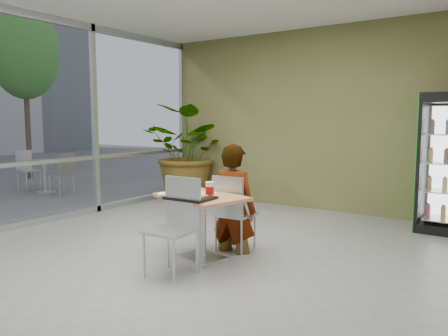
{
  "coord_description": "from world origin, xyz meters",
  "views": [
    {
      "loc": [
        3.09,
        -3.81,
        1.61
      ],
      "look_at": [
        0.03,
        0.68,
        1.0
      ],
      "focal_mm": 35.0,
      "sensor_mm": 36.0,
      "label": 1
    }
  ],
  "objects_px": {
    "soda_cup": "(210,190)",
    "potted_plant": "(190,152)",
    "seated_woman": "(233,210)",
    "cafeteria_tray": "(190,198)",
    "dining_table": "(202,214)",
    "chair_far": "(232,207)",
    "chair_near": "(177,218)"
  },
  "relations": [
    {
      "from": "chair_near",
      "to": "seated_woman",
      "type": "xyz_separation_m",
      "value": [
        0.05,
        1.0,
        -0.08
      ]
    },
    {
      "from": "seated_woman",
      "to": "chair_near",
      "type": "bearing_deg",
      "value": 83.44
    },
    {
      "from": "cafeteria_tray",
      "to": "potted_plant",
      "type": "relative_size",
      "value": 0.26
    },
    {
      "from": "chair_far",
      "to": "cafeteria_tray",
      "type": "relative_size",
      "value": 1.91
    },
    {
      "from": "dining_table",
      "to": "chair_near",
      "type": "height_order",
      "value": "chair_near"
    },
    {
      "from": "chair_far",
      "to": "chair_near",
      "type": "height_order",
      "value": "chair_near"
    },
    {
      "from": "cafeteria_tray",
      "to": "dining_table",
      "type": "bearing_deg",
      "value": 100.22
    },
    {
      "from": "dining_table",
      "to": "soda_cup",
      "type": "relative_size",
      "value": 6.59
    },
    {
      "from": "dining_table",
      "to": "seated_woman",
      "type": "relative_size",
      "value": 0.7
    },
    {
      "from": "dining_table",
      "to": "cafeteria_tray",
      "type": "distance_m",
      "value": 0.35
    },
    {
      "from": "chair_far",
      "to": "cafeteria_tray",
      "type": "xyz_separation_m",
      "value": [
        -0.07,
        -0.71,
        0.22
      ]
    },
    {
      "from": "chair_near",
      "to": "seated_woman",
      "type": "distance_m",
      "value": 1.01
    },
    {
      "from": "seated_woman",
      "to": "cafeteria_tray",
      "type": "distance_m",
      "value": 0.8
    },
    {
      "from": "chair_far",
      "to": "seated_woman",
      "type": "relative_size",
      "value": 0.58
    },
    {
      "from": "dining_table",
      "to": "potted_plant",
      "type": "xyz_separation_m",
      "value": [
        -2.58,
        3.0,
        0.41
      ]
    },
    {
      "from": "dining_table",
      "to": "seated_woman",
      "type": "distance_m",
      "value": 0.51
    },
    {
      "from": "dining_table",
      "to": "potted_plant",
      "type": "distance_m",
      "value": 3.98
    },
    {
      "from": "chair_far",
      "to": "chair_near",
      "type": "xyz_separation_m",
      "value": [
        -0.05,
        -0.95,
        0.04
      ]
    },
    {
      "from": "chair_far",
      "to": "chair_near",
      "type": "distance_m",
      "value": 0.96
    },
    {
      "from": "seated_woman",
      "to": "soda_cup",
      "type": "distance_m",
      "value": 0.63
    },
    {
      "from": "dining_table",
      "to": "potted_plant",
      "type": "bearing_deg",
      "value": 130.73
    },
    {
      "from": "seated_woman",
      "to": "potted_plant",
      "type": "bearing_deg",
      "value": -46.78
    },
    {
      "from": "chair_far",
      "to": "soda_cup",
      "type": "height_order",
      "value": "chair_far"
    },
    {
      "from": "dining_table",
      "to": "chair_near",
      "type": "bearing_deg",
      "value": -83.07
    },
    {
      "from": "chair_near",
      "to": "seated_woman",
      "type": "height_order",
      "value": "seated_woman"
    },
    {
      "from": "chair_near",
      "to": "potted_plant",
      "type": "distance_m",
      "value": 4.41
    },
    {
      "from": "soda_cup",
      "to": "potted_plant",
      "type": "relative_size",
      "value": 0.09
    },
    {
      "from": "cafeteria_tray",
      "to": "potted_plant",
      "type": "bearing_deg",
      "value": 128.9
    },
    {
      "from": "chair_far",
      "to": "soda_cup",
      "type": "xyz_separation_m",
      "value": [
        0.03,
        -0.49,
        0.28
      ]
    },
    {
      "from": "seated_woman",
      "to": "cafeteria_tray",
      "type": "height_order",
      "value": "seated_woman"
    },
    {
      "from": "chair_near",
      "to": "cafeteria_tray",
      "type": "distance_m",
      "value": 0.3
    },
    {
      "from": "seated_woman",
      "to": "cafeteria_tray",
      "type": "relative_size",
      "value": 3.3
    }
  ]
}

